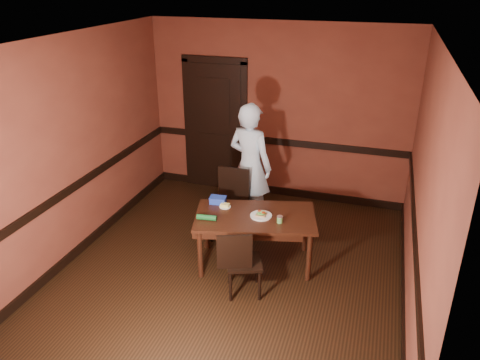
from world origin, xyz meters
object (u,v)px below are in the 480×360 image
Objects in this scene: cheese_saucer at (225,206)px; food_tub at (218,200)px; sauce_jar at (280,219)px; person at (250,166)px; dining_table at (255,239)px; chair_near at (244,261)px; chair_far at (229,206)px; sandwich_plate at (261,215)px.

cheese_saucer is 0.67× the size of food_tub.
person is at bearing 122.51° from sauce_jar.
dining_table is 1.16m from person.
chair_near is 1.00m from food_tub.
person is at bearing 85.38° from cheese_saucer.
food_tub is (-0.58, 0.75, 0.30)m from chair_near.
sandwich_plate is at bearing -41.30° from chair_far.
dining_table is at bearing -106.93° from chair_near.
chair_near is at bearing 120.53° from person.
sandwich_plate is 1.21× the size of food_tub.
chair_near is 5.68× the size of cheese_saucer.
chair_far is 0.47m from cheese_saucer.
chair_near is at bearing -100.41° from dining_table.
chair_far is 6.58× the size of cheese_saucer.
person reaches higher than sandwich_plate.
chair_far is 11.33× the size of sauce_jar.
chair_far reaches higher than sauce_jar.
cheese_saucer is at bearing -37.02° from food_tub.
person reaches higher than dining_table.
dining_table is 0.72m from chair_far.
chair_far is 0.53× the size of person.
dining_table is at bearing -45.06° from chair_far.
person reaches higher than sauce_jar.
sauce_jar is at bearing -13.61° from cheese_saucer.
sandwich_plate is 0.26m from sauce_jar.
food_tub is (-0.04, -0.33, 0.24)m from chair_far.
dining_table is at bearing -22.96° from food_tub.
food_tub is (-0.85, 0.25, 0.00)m from sauce_jar.
chair_far is 0.79m from sandwich_plate.
dining_table is 0.59m from chair_near.
dining_table is 0.50m from sauce_jar.
chair_near is (0.54, -1.08, -0.06)m from chair_far.
chair_far is 1.21m from chair_near.
dining_table is 0.68m from food_tub.
chair_near is at bearing -57.99° from food_tub.
dining_table is 6.70× the size of food_tub.
person is 0.89m from cheese_saucer.
food_tub is at bearing 147.98° from dining_table.
chair_far reaches higher than cheese_saucer.
food_tub reaches higher than sandwich_plate.
sauce_jar is 0.39× the size of food_tub.
chair_far is 0.63m from person.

